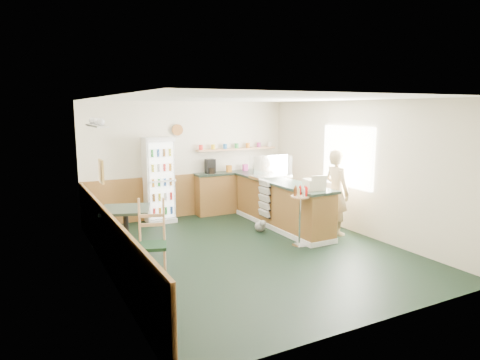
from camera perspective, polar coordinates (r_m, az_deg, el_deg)
ground at (r=7.83m, az=1.46°, el=-9.38°), size 6.00×6.00×0.00m
room_envelope at (r=8.02m, az=-2.47°, el=2.26°), size 5.04×6.02×2.72m
service_counter at (r=9.26m, az=5.52°, el=-3.48°), size 0.68×3.01×1.01m
back_counter at (r=10.63m, az=-0.31°, el=-1.28°), size 2.24×0.42×1.69m
drinks_fridge at (r=9.74m, az=-10.75°, el=-0.00°), size 0.63×0.53×1.91m
display_case at (r=9.49m, az=4.11°, el=1.74°), size 0.87×0.45×0.49m
cash_register at (r=8.25m, az=9.84°, el=-0.58°), size 0.42×0.43×0.20m
shopkeeper at (r=8.85m, az=12.76°, el=-1.59°), size 0.42×0.58×1.73m
condiment_stand at (r=7.96m, az=8.03°, el=-3.68°), size 0.36×0.36×1.11m
newspaper_rack at (r=9.14m, az=3.27°, el=-2.50°), size 0.09×0.40×0.81m
cafe_table at (r=7.60m, az=-14.96°, el=-5.52°), size 0.99×0.99×0.86m
cafe_chair at (r=6.77m, az=-11.92°, el=-7.21°), size 0.55×0.55×1.17m
dog_doorstop at (r=8.94m, az=2.75°, el=-6.12°), size 0.22×0.29×0.27m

